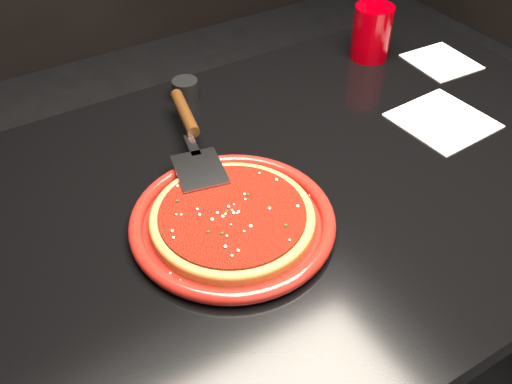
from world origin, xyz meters
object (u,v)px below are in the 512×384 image
Objects in this scene: table at (301,308)px; cup at (372,32)px; plate at (233,221)px; ramekin at (185,89)px; pizza_server at (193,136)px.

cup is at bearing 37.69° from table.
ramekin is at bearing 74.51° from plate.
table is 3.72× the size of pizza_server.
table is at bearing -33.17° from pizza_server.
pizza_server is 2.77× the size of cup.
cup reaches higher than table.
pizza_server is at bearing -166.82° from cup.
table is at bearing -142.31° from cup.
cup is (0.49, 0.11, 0.02)m from pizza_server.
plate is at bearing -86.99° from pizza_server.
table is 23.61× the size of ramekin.
plate is 0.19m from pizza_server.
pizza_server reaches higher than ramekin.
pizza_server is 0.50m from cup.
pizza_server is at bearing -111.97° from ramekin.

